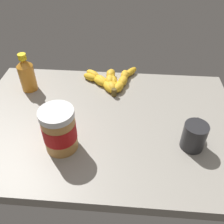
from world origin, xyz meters
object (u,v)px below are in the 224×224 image
at_px(coffee_mug, 194,136).
at_px(banana_bunch, 112,81).
at_px(honey_bottle, 27,74).
at_px(peanut_butter_jar, 59,130).

bearing_deg(coffee_mug, banana_bunch, -48.98).
bearing_deg(banana_bunch, coffee_mug, 131.02).
xyz_separation_m(banana_bunch, honey_bottle, (0.33, 0.06, 0.05)).
bearing_deg(banana_bunch, honey_bottle, 10.85).
distance_m(honey_bottle, coffee_mug, 0.66).
bearing_deg(banana_bunch, peanut_butter_jar, 70.38).
distance_m(peanut_butter_jar, honey_bottle, 0.36).
relative_size(honey_bottle, coffee_mug, 1.46).
relative_size(banana_bunch, coffee_mug, 2.23).
distance_m(banana_bunch, coffee_mug, 0.43).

